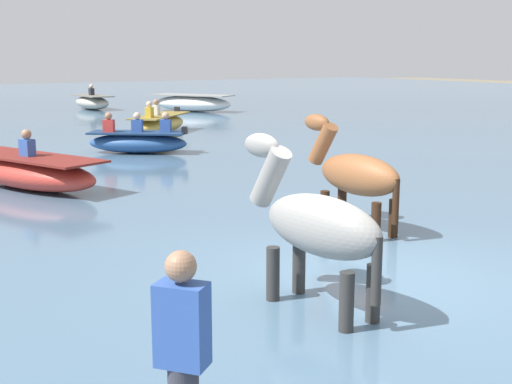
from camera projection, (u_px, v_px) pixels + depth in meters
The scene contains 10 objects.
ground_plane at pixel (370, 317), 7.48m from camera, with size 120.00×120.00×0.00m, color #756B56.
water_surface at pixel (82, 170), 15.79m from camera, with size 90.00×90.00×0.43m, color slate.
horse_lead_chestnut at pixel (355, 178), 9.31m from camera, with size 0.61×1.82×1.98m.
horse_trailing_grey at pixel (316, 229), 6.40m from camera, with size 0.66×1.88×2.03m.
boat_distant_east at pixel (31, 172), 12.37m from camera, with size 2.21×3.45×1.08m.
boat_far_inshore at pixel (160, 124), 21.12m from camera, with size 2.91×2.90×1.05m.
boat_distant_west at pixel (138, 141), 16.90m from camera, with size 2.48×2.18×1.00m.
boat_near_starboard at pixel (192, 103), 29.39m from camera, with size 3.01×3.77×0.72m.
boat_near_port at pixel (92, 102), 30.60m from camera, with size 1.22×2.88×1.11m.
person_wading_mid at pixel (183, 367), 4.33m from camera, with size 0.36×0.37×1.63m.
Camera 1 is at (-4.76, -5.37, 2.80)m, focal length 48.20 mm.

